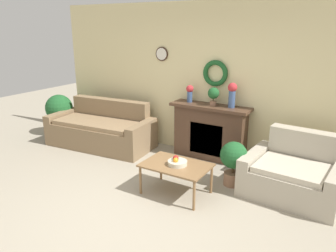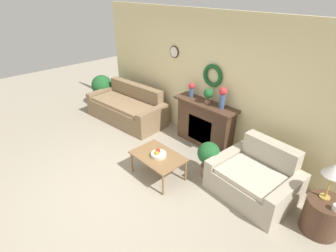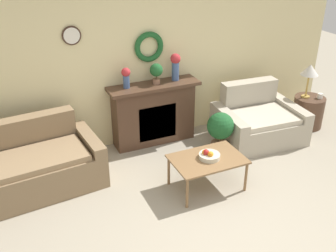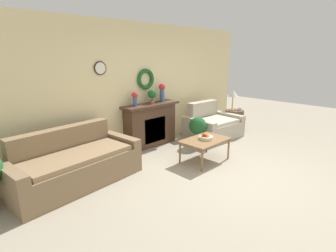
# 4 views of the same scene
# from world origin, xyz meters

# --- Properties ---
(ground_plane) EXTENTS (16.00, 16.00, 0.00)m
(ground_plane) POSITION_xyz_m (0.00, 0.00, 0.00)
(ground_plane) COLOR #9E937F
(wall_back) EXTENTS (6.80, 0.15, 2.70)m
(wall_back) POSITION_xyz_m (-0.00, 2.53, 1.35)
(wall_back) COLOR beige
(wall_back) RESTS_ON ground_plane
(fireplace) EXTENTS (1.41, 0.41, 0.98)m
(fireplace) POSITION_xyz_m (0.04, 2.32, 0.50)
(fireplace) COLOR #4C3323
(fireplace) RESTS_ON ground_plane
(couch_left) EXTENTS (2.14, 1.11, 0.88)m
(couch_left) POSITION_xyz_m (-2.05, 1.81, 0.31)
(couch_left) COLOR #846B4C
(couch_left) RESTS_ON ground_plane
(loveseat_right) EXTENTS (1.35, 1.09, 0.86)m
(loveseat_right) POSITION_xyz_m (1.60, 1.74, 0.29)
(loveseat_right) COLOR #B2A893
(loveseat_right) RESTS_ON ground_plane
(coffee_table) EXTENTS (0.93, 0.62, 0.45)m
(coffee_table) POSITION_xyz_m (0.19, 0.88, 0.40)
(coffee_table) COLOR olive
(coffee_table) RESTS_ON ground_plane
(fruit_bowl) EXTENTS (0.27, 0.27, 0.12)m
(fruit_bowl) POSITION_xyz_m (0.20, 0.88, 0.49)
(fruit_bowl) COLOR beige
(fruit_bowl) RESTS_ON coffee_table
(side_table_by_loveseat) EXTENTS (0.51, 0.51, 0.53)m
(side_table_by_loveseat) POSITION_xyz_m (2.64, 1.74, 0.26)
(side_table_by_loveseat) COLOR #4C3323
(side_table_by_loveseat) RESTS_ON ground_plane
(table_lamp) EXTENTS (0.29, 0.29, 0.57)m
(table_lamp) POSITION_xyz_m (2.58, 1.79, 0.99)
(table_lamp) COLOR #B28E42
(table_lamp) RESTS_ON side_table_by_loveseat
(mug) EXTENTS (0.09, 0.09, 0.08)m
(mug) POSITION_xyz_m (2.75, 1.65, 0.57)
(mug) COLOR silver
(mug) RESTS_ON side_table_by_loveseat
(vase_on_mantel_left) EXTENTS (0.13, 0.13, 0.31)m
(vase_on_mantel_left) POSITION_xyz_m (-0.38, 2.33, 1.16)
(vase_on_mantel_left) COLOR #3D5684
(vase_on_mantel_left) RESTS_ON fireplace
(vase_on_mantel_right) EXTENTS (0.15, 0.15, 0.42)m
(vase_on_mantel_right) POSITION_xyz_m (0.41, 2.33, 1.22)
(vase_on_mantel_right) COLOR #3D5684
(vase_on_mantel_right) RESTS_ON fireplace
(potted_plant_on_mantel) EXTENTS (0.20, 0.20, 0.31)m
(potted_plant_on_mantel) POSITION_xyz_m (0.09, 2.31, 1.17)
(potted_plant_on_mantel) COLOR #8E664C
(potted_plant_on_mantel) RESTS_ON fireplace
(potted_plant_floor_by_loveseat) EXTENTS (0.40, 0.40, 0.68)m
(potted_plant_floor_by_loveseat) POSITION_xyz_m (0.78, 1.54, 0.41)
(potted_plant_floor_by_loveseat) COLOR #8E664C
(potted_plant_floor_by_loveseat) RESTS_ON ground_plane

